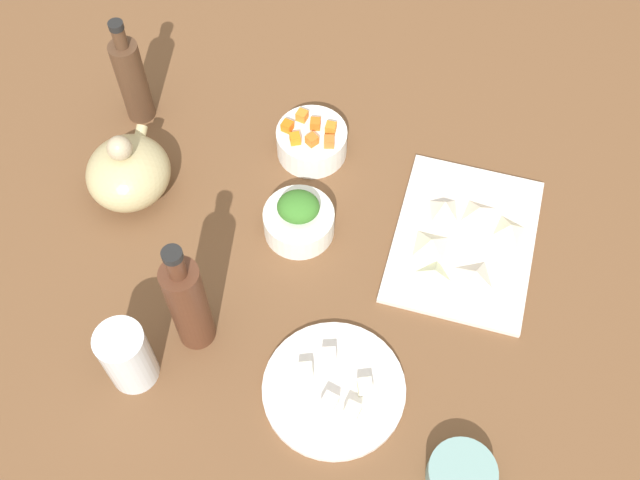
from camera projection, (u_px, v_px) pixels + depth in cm
name	position (u px, v px, depth cm)	size (l,w,h in cm)	color
tabletop	(320.00, 260.00, 130.47)	(190.00, 190.00, 3.00)	brown
cutting_board	(464.00, 240.00, 130.19)	(30.78, 23.35, 1.00)	silver
plate_tofu	(334.00, 389.00, 116.22)	(21.96, 21.96, 1.20)	white
bowl_greens	(299.00, 222.00, 129.64)	(12.10, 12.10, 5.09)	white
bowl_carrots	(312.00, 142.00, 138.41)	(12.82, 12.82, 5.53)	white
bowl_small_side	(461.00, 475.00, 108.25)	(9.87, 9.87, 3.78)	#759E9A
teapot	(128.00, 172.00, 131.61)	(16.71, 14.45, 14.20)	tan
bottle_0	(132.00, 79.00, 137.44)	(5.19, 5.19, 22.71)	#4E3221
bottle_1	(188.00, 303.00, 112.66)	(5.83, 5.83, 25.42)	#512C1C
drinking_glass_0	(127.00, 356.00, 112.94)	(7.46, 7.46, 12.54)	white
carrot_cube_0	(331.00, 128.00, 135.38)	(1.80, 1.80, 1.80)	orange
carrot_cube_1	(302.00, 116.00, 136.87)	(1.80, 1.80, 1.80)	orange
carrot_cube_2	(312.00, 140.00, 133.99)	(1.80, 1.80, 1.80)	orange
carrot_cube_3	(295.00, 139.00, 134.13)	(1.80, 1.80, 1.80)	orange
carrot_cube_4	(315.00, 124.00, 135.89)	(1.80, 1.80, 1.80)	orange
carrot_cube_5	(329.00, 142.00, 133.77)	(1.80, 1.80, 1.80)	orange
carrot_cube_6	(287.00, 126.00, 135.60)	(1.80, 1.80, 1.80)	orange
chopped_greens_mound	(298.00, 207.00, 125.60)	(7.10, 6.37, 4.35)	#387527
tofu_cube_0	(365.00, 387.00, 114.65)	(2.20, 2.20, 2.20)	#F1EBCA
tofu_cube_1	(330.00, 402.00, 113.41)	(2.20, 2.20, 2.20)	white
tofu_cube_2	(329.00, 356.00, 117.20)	(2.20, 2.20, 2.20)	white
tofu_cube_3	(305.00, 371.00, 115.93)	(2.20, 2.20, 2.20)	silver
tofu_cube_4	(353.00, 411.00, 112.69)	(2.20, 2.20, 2.20)	#EBE9CA
dumpling_0	(479.00, 211.00, 131.31)	(4.93, 4.69, 2.28)	beige
dumpling_1	(475.00, 275.00, 124.71)	(5.44, 5.08, 2.43)	beige
dumpling_2	(510.00, 228.00, 129.57)	(4.89, 4.24, 2.16)	beige
dumpling_3	(434.00, 273.00, 124.88)	(4.77, 4.46, 2.38)	beige
dumpling_4	(431.00, 243.00, 127.80)	(5.41, 5.29, 2.51)	beige
dumpling_5	(444.00, 207.00, 131.41)	(4.62, 4.49, 2.88)	beige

